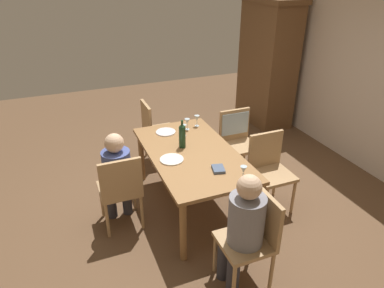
# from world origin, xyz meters

# --- Properties ---
(ground_plane) EXTENTS (10.00, 10.00, 0.00)m
(ground_plane) POSITION_xyz_m (0.00, 0.00, 0.00)
(ground_plane) COLOR brown
(rear_room_partition) EXTENTS (6.40, 0.12, 2.70)m
(rear_room_partition) POSITION_xyz_m (0.00, 2.68, 1.35)
(rear_room_partition) COLOR beige
(rear_room_partition) RESTS_ON ground_plane
(armoire_cabinet) EXTENTS (1.18, 0.62, 2.18)m
(armoire_cabinet) POSITION_xyz_m (-1.97, 2.23, 1.10)
(armoire_cabinet) COLOR brown
(armoire_cabinet) RESTS_ON ground_plane
(dining_table) EXTENTS (1.73, 0.97, 0.75)m
(dining_table) POSITION_xyz_m (0.00, 0.00, 0.66)
(dining_table) COLOR olive
(dining_table) RESTS_ON ground_plane
(chair_right_end) EXTENTS (0.44, 0.44, 0.92)m
(chair_right_end) POSITION_xyz_m (1.25, 0.09, 0.53)
(chair_right_end) COLOR tan
(chair_right_end) RESTS_ON ground_plane
(chair_near) EXTENTS (0.44, 0.44, 0.92)m
(chair_near) POSITION_xyz_m (0.09, -0.86, 0.53)
(chair_near) COLOR tan
(chair_near) RESTS_ON ground_plane
(chair_left_end) EXTENTS (0.44, 0.44, 0.92)m
(chair_left_end) POSITION_xyz_m (-1.25, -0.09, 0.53)
(chair_left_end) COLOR tan
(chair_left_end) RESTS_ON ground_plane
(chair_far_left) EXTENTS (0.46, 0.44, 0.92)m
(chair_far_left) POSITION_xyz_m (-0.51, 0.86, 0.59)
(chair_far_left) COLOR tan
(chair_far_left) RESTS_ON ground_plane
(chair_far_right) EXTENTS (0.44, 0.44, 0.92)m
(chair_far_right) POSITION_xyz_m (0.30, 0.86, 0.53)
(chair_far_right) COLOR tan
(chair_far_right) RESTS_ON ground_plane
(person_woman_host) EXTENTS (0.32, 0.37, 1.16)m
(person_woman_host) POSITION_xyz_m (1.25, -0.03, 0.67)
(person_woman_host) COLOR #33333D
(person_woman_host) RESTS_ON ground_plane
(person_man_bearded) EXTENTS (0.35, 0.30, 1.13)m
(person_man_bearded) POSITION_xyz_m (-0.03, -0.86, 0.65)
(person_man_bearded) COLOR #33333D
(person_man_bearded) RESTS_ON ground_plane
(wine_bottle_tall_green) EXTENTS (0.08, 0.08, 0.34)m
(wine_bottle_tall_green) POSITION_xyz_m (-0.15, -0.06, 0.90)
(wine_bottle_tall_green) COLOR #19381E
(wine_bottle_tall_green) RESTS_ON dining_table
(wine_glass_near_left) EXTENTS (0.07, 0.07, 0.15)m
(wine_glass_near_left) POSITION_xyz_m (-0.59, 0.17, 0.85)
(wine_glass_near_left) COLOR silver
(wine_glass_near_left) RESTS_ON dining_table
(wine_glass_centre) EXTENTS (0.07, 0.07, 0.15)m
(wine_glass_centre) POSITION_xyz_m (-0.43, 0.06, 0.85)
(wine_glass_centre) COLOR silver
(wine_glass_centre) RESTS_ON dining_table
(wine_glass_near_right) EXTENTS (0.07, 0.07, 0.15)m
(wine_glass_near_right) POSITION_xyz_m (-0.64, 0.33, 0.85)
(wine_glass_near_right) COLOR silver
(wine_glass_near_right) RESTS_ON dining_table
(wine_glass_far) EXTENTS (0.07, 0.07, 0.15)m
(wine_glass_far) POSITION_xyz_m (0.72, 0.26, 0.85)
(wine_glass_far) COLOR silver
(wine_glass_far) RESTS_ON dining_table
(dinner_plate_host) EXTENTS (0.25, 0.25, 0.01)m
(dinner_plate_host) POSITION_xyz_m (-0.60, -0.12, 0.76)
(dinner_plate_host) COLOR white
(dinner_plate_host) RESTS_ON dining_table
(dinner_plate_guest_left) EXTENTS (0.26, 0.26, 0.01)m
(dinner_plate_guest_left) POSITION_xyz_m (0.09, -0.28, 0.76)
(dinner_plate_guest_left) COLOR white
(dinner_plate_guest_left) RESTS_ON dining_table
(folded_napkin) EXTENTS (0.18, 0.15, 0.03)m
(folded_napkin) POSITION_xyz_m (0.48, 0.10, 0.76)
(folded_napkin) COLOR #4C5B75
(folded_napkin) RESTS_ON dining_table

